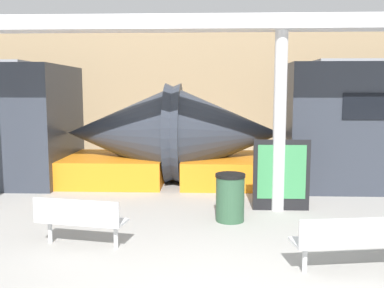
% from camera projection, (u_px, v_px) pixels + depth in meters
% --- Properties ---
extents(station_wall, '(56.00, 0.20, 5.00)m').
position_uv_depth(station_wall, '(211.00, 89.00, 16.18)').
color(station_wall, '#9E8460').
rests_on(station_wall, ground_plane).
extents(bench_near, '(1.73, 0.68, 0.79)m').
position_uv_depth(bench_near, '(356.00, 238.00, 5.73)').
color(bench_near, silver).
rests_on(bench_near, ground_plane).
extents(bench_far, '(1.47, 0.69, 0.79)m').
position_uv_depth(bench_far, '(79.00, 218.00, 6.66)').
color(bench_far, silver).
rests_on(bench_far, ground_plane).
extents(trash_bin, '(0.56, 0.56, 0.90)m').
position_uv_depth(trash_bin, '(230.00, 197.00, 8.03)').
color(trash_bin, '#2D5138').
rests_on(trash_bin, ground_plane).
extents(poster_board, '(1.15, 0.07, 1.46)m').
position_uv_depth(poster_board, '(281.00, 175.00, 8.71)').
color(poster_board, black).
rests_on(poster_board, ground_plane).
extents(support_column_near, '(0.26, 0.26, 3.62)m').
position_uv_depth(support_column_near, '(280.00, 122.00, 8.58)').
color(support_column_near, silver).
rests_on(support_column_near, ground_plane).
extents(canopy_beam, '(28.00, 0.60, 0.28)m').
position_uv_depth(canopy_beam, '(282.00, 23.00, 8.34)').
color(canopy_beam, silver).
rests_on(canopy_beam, support_column_near).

